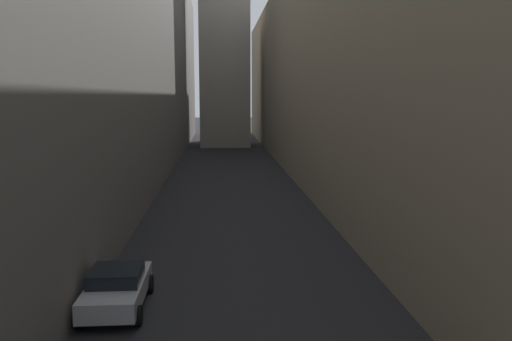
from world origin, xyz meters
The scene contains 4 objects.
ground_plane centered at (0.00, 48.00, 0.00)m, with size 264.00×264.00×0.00m, color #232326.
building_block_left centered at (-10.60, 50.00, 11.82)m, with size 10.20×108.00×23.64m, color slate.
building_block_right centered at (12.29, 50.00, 9.62)m, with size 13.59×108.00×19.24m, color gray.
parked_car_left_third centered at (-4.40, 19.84, 0.75)m, with size 2.06×4.16×1.44m.
Camera 1 is at (-0.84, 2.58, 7.26)m, focal length 36.33 mm.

